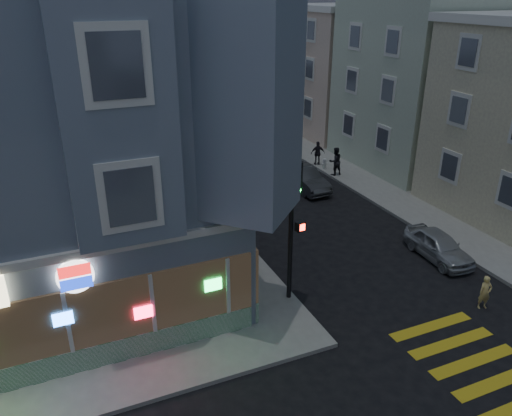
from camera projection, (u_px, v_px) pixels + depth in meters
sidewalk_ne at (410, 128)px, 40.90m from camera, size 24.00×42.00×0.15m
corner_building at (1, 132)px, 17.96m from camera, size 14.60×14.60×11.40m
row_house_b at (448, 78)px, 31.61m from camera, size 12.00×8.60×10.50m
row_house_c at (365, 70)px, 39.47m from camera, size 12.00×8.60×9.00m
row_house_d at (310, 49)px, 46.73m from camera, size 12.00×8.60×10.50m
utility_pole at (286, 76)px, 35.85m from camera, size 2.20×0.30×9.00m
street_tree_near at (255, 76)px, 41.31m from camera, size 3.00×3.00×5.30m
street_tree_far at (223, 64)px, 48.03m from camera, size 3.00×3.00×5.30m
running_child at (485, 292)px, 17.76m from camera, size 0.53×0.42×1.28m
pedestrian_a at (335, 161)px, 30.15m from camera, size 0.86×0.68×1.72m
pedestrian_b at (318, 153)px, 31.95m from camera, size 0.96×0.61×1.53m
parked_car_a at (439, 246)px, 21.09m from camera, size 1.62×3.56×1.18m
parked_car_b at (304, 178)px, 28.45m from camera, size 1.58×4.02×1.30m
parked_car_c at (245, 138)px, 35.85m from camera, size 2.66×5.17×1.43m
parked_car_d at (245, 121)px, 41.03m from camera, size 2.39×4.49×1.20m
traffic_signal at (294, 209)px, 16.84m from camera, size 0.65×0.59×5.30m
fire_hydrant at (325, 163)px, 31.36m from camera, size 0.40×0.23×0.69m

